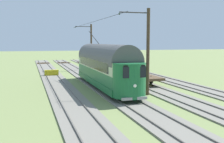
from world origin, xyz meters
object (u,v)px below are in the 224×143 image
flatcar_adjacent (129,73)px  catenary_pole_foreground (91,46)px  vintage_streetcar (104,65)px  track_end_bumper (52,73)px  switch_stand (148,67)px  catenary_pole_mid_near (147,50)px

flatcar_adjacent → catenary_pole_foreground: 13.24m
vintage_streetcar → track_end_bumper: vintage_streetcar is taller
catenary_pole_foreground → switch_stand: bearing=143.6°
flatcar_adjacent → track_end_bumper: (8.45, -6.86, -0.46)m
flatcar_adjacent → track_end_bumper: bearing=-39.1°
vintage_streetcar → catenary_pole_mid_near: (-2.48, 4.55, 1.56)m
catenary_pole_foreground → switch_stand: (-7.50, 5.52, -3.11)m
flatcar_adjacent → catenary_pole_mid_near: (1.74, 8.69, 2.95)m
flatcar_adjacent → catenary_pole_mid_near: 9.34m
flatcar_adjacent → catenary_pole_mid_near: bearing=78.7°
track_end_bumper → flatcar_adjacent: bearing=140.9°
switch_stand → flatcar_adjacent: bearing=51.6°
flatcar_adjacent → catenary_pole_mid_near: catenary_pole_mid_near is taller
catenary_pole_mid_near → track_end_bumper: size_ratio=4.06×
catenary_pole_foreground → flatcar_adjacent: bearing=97.7°
vintage_streetcar → catenary_pole_foreground: size_ratio=2.20×
catenary_pole_foreground → switch_stand: size_ratio=5.92×
flatcar_adjacent → catenary_pole_foreground: size_ratio=1.65×
vintage_streetcar → track_end_bumper: (4.22, -11.00, -1.85)m
catenary_pole_mid_near → track_end_bumper: (6.71, -15.55, -3.41)m
catenary_pole_mid_near → vintage_streetcar: bearing=-61.4°
catenary_pole_mid_near → track_end_bumper: 17.28m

